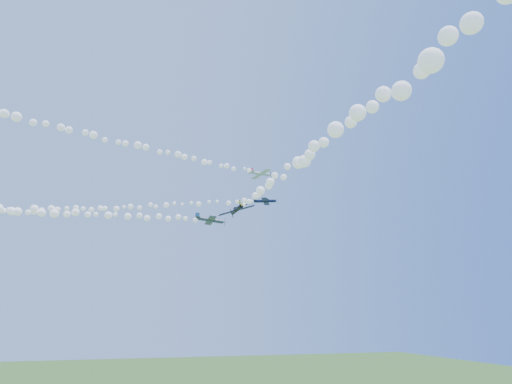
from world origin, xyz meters
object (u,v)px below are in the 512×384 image
object	(u,v)px
plane_white	(261,174)
plane_navy	(265,201)
plane_black	(237,210)
plane_grey	(210,220)

from	to	relation	value
plane_white	plane_navy	world-z (taller)	plane_white
plane_white	plane_black	world-z (taller)	plane_white
plane_grey	plane_white	bearing A→B (deg)	-7.22
plane_white	plane_navy	bearing A→B (deg)	34.67
plane_grey	plane_black	world-z (taller)	plane_grey
plane_grey	plane_navy	bearing A→B (deg)	5.48
plane_black	plane_white	bearing A→B (deg)	-29.26
plane_navy	plane_grey	size ratio (longest dim) A/B	0.83
plane_navy	plane_white	bearing A→B (deg)	-101.10
plane_navy	plane_grey	xyz separation A→B (m)	(-14.75, -1.32, -6.30)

